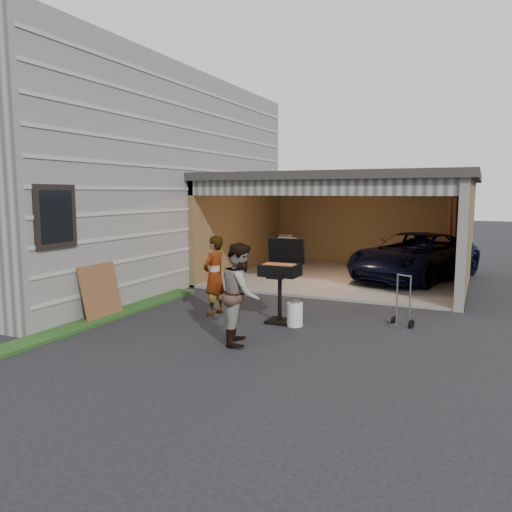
{
  "coord_description": "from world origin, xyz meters",
  "views": [
    {
      "loc": [
        4.27,
        -7.2,
        2.41
      ],
      "look_at": [
        0.16,
        1.78,
        1.15
      ],
      "focal_mm": 35.0,
      "sensor_mm": 36.0,
      "label": 1
    }
  ],
  "objects_px": {
    "hand_truck": "(401,317)",
    "propane_tank": "(295,314)",
    "minivan": "(415,258)",
    "bbq_grill": "(281,273)",
    "man": "(241,293)",
    "plywood_panel": "(101,291)",
    "woman": "(214,276)"
  },
  "relations": [
    {
      "from": "minivan",
      "to": "bbq_grill",
      "type": "relative_size",
      "value": 2.9
    },
    {
      "from": "minivan",
      "to": "hand_truck",
      "type": "distance_m",
      "value": 5.08
    },
    {
      "from": "bbq_grill",
      "to": "plywood_panel",
      "type": "distance_m",
      "value": 3.47
    },
    {
      "from": "man",
      "to": "hand_truck",
      "type": "relative_size",
      "value": 1.7
    },
    {
      "from": "bbq_grill",
      "to": "hand_truck",
      "type": "height_order",
      "value": "bbq_grill"
    },
    {
      "from": "minivan",
      "to": "man",
      "type": "height_order",
      "value": "man"
    },
    {
      "from": "bbq_grill",
      "to": "propane_tank",
      "type": "height_order",
      "value": "bbq_grill"
    },
    {
      "from": "man",
      "to": "plywood_panel",
      "type": "bearing_deg",
      "value": 63.93
    },
    {
      "from": "hand_truck",
      "to": "woman",
      "type": "bearing_deg",
      "value": -145.97
    },
    {
      "from": "bbq_grill",
      "to": "hand_truck",
      "type": "distance_m",
      "value": 2.31
    },
    {
      "from": "man",
      "to": "plywood_panel",
      "type": "distance_m",
      "value": 3.17
    },
    {
      "from": "minivan",
      "to": "bbq_grill",
      "type": "xyz_separation_m",
      "value": [
        -1.7,
        -5.63,
        0.3
      ]
    },
    {
      "from": "woman",
      "to": "plywood_panel",
      "type": "bearing_deg",
      "value": -49.16
    },
    {
      "from": "woman",
      "to": "man",
      "type": "xyz_separation_m",
      "value": [
        1.3,
        -1.46,
        0.03
      ]
    },
    {
      "from": "bbq_grill",
      "to": "hand_truck",
      "type": "bearing_deg",
      "value": 15.66
    },
    {
      "from": "plywood_panel",
      "to": "woman",
      "type": "bearing_deg",
      "value": 32.38
    },
    {
      "from": "minivan",
      "to": "propane_tank",
      "type": "xyz_separation_m",
      "value": [
        -1.36,
        -5.78,
        -0.41
      ]
    },
    {
      "from": "bbq_grill",
      "to": "plywood_panel",
      "type": "xyz_separation_m",
      "value": [
        -3.24,
        -1.17,
        -0.4
      ]
    },
    {
      "from": "minivan",
      "to": "plywood_panel",
      "type": "distance_m",
      "value": 8.41
    },
    {
      "from": "bbq_grill",
      "to": "hand_truck",
      "type": "xyz_separation_m",
      "value": [
        2.11,
        0.59,
        -0.74
      ]
    },
    {
      "from": "minivan",
      "to": "bbq_grill",
      "type": "height_order",
      "value": "bbq_grill"
    },
    {
      "from": "man",
      "to": "plywood_panel",
      "type": "height_order",
      "value": "man"
    },
    {
      "from": "woman",
      "to": "man",
      "type": "height_order",
      "value": "man"
    },
    {
      "from": "minivan",
      "to": "man",
      "type": "xyz_separation_m",
      "value": [
        -1.8,
        -7.1,
        0.18
      ]
    },
    {
      "from": "hand_truck",
      "to": "propane_tank",
      "type": "bearing_deg",
      "value": -132.88
    },
    {
      "from": "woman",
      "to": "hand_truck",
      "type": "relative_size",
      "value": 1.64
    },
    {
      "from": "minivan",
      "to": "woman",
      "type": "xyz_separation_m",
      "value": [
        -3.1,
        -5.64,
        0.16
      ]
    },
    {
      "from": "propane_tank",
      "to": "plywood_panel",
      "type": "distance_m",
      "value": 3.74
    },
    {
      "from": "plywood_panel",
      "to": "hand_truck",
      "type": "height_order",
      "value": "plywood_panel"
    },
    {
      "from": "minivan",
      "to": "propane_tank",
      "type": "bearing_deg",
      "value": -84.07
    },
    {
      "from": "man",
      "to": "hand_truck",
      "type": "xyz_separation_m",
      "value": [
        2.21,
        2.06,
        -0.63
      ]
    },
    {
      "from": "minivan",
      "to": "woman",
      "type": "distance_m",
      "value": 6.44
    }
  ]
}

